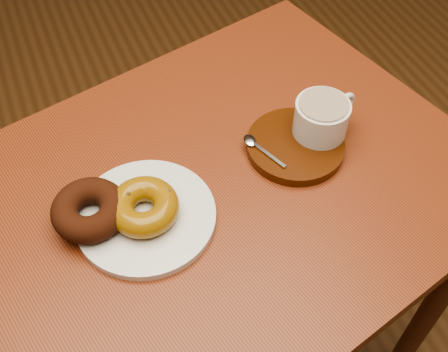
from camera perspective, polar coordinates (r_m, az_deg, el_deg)
name	(u,v)px	position (r m, az deg, el deg)	size (l,w,h in m)	color
cafe_table	(213,232)	(0.99, -1.08, -5.74)	(0.98, 0.82, 0.80)	brown
donut_plate	(146,216)	(0.85, -7.96, -4.08)	(0.21, 0.21, 0.01)	silver
donut_cinnamon	(89,210)	(0.84, -13.52, -3.37)	(0.11, 0.11, 0.04)	#36160A
donut_caramel	(144,207)	(0.83, -8.16, -3.10)	(0.15, 0.15, 0.04)	#92620F
saucer	(295,146)	(0.94, 7.26, 3.07)	(0.16, 0.16, 0.02)	#3C1A08
coffee_cup	(322,117)	(0.93, 9.93, 5.92)	(0.12, 0.09, 0.06)	silver
teaspoon	(254,143)	(0.92, 3.03, 3.35)	(0.04, 0.09, 0.01)	silver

